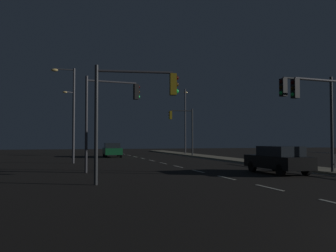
# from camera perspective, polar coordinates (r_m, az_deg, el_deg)

# --- Properties ---
(ground_plane) EXTENTS (112.00, 112.00, 0.00)m
(ground_plane) POSITION_cam_1_polar(r_m,az_deg,el_deg) (23.11, 4.24, -6.94)
(ground_plane) COLOR black
(ground_plane) RESTS_ON ground
(sidewalk_right) EXTENTS (2.35, 77.00, 0.14)m
(sidewalk_right) POSITION_cam_1_polar(r_m,az_deg,el_deg) (26.57, 19.37, -6.05)
(sidewalk_right) COLOR gray
(sidewalk_right) RESTS_ON ground
(lane_markings_center) EXTENTS (0.14, 50.00, 0.01)m
(lane_markings_center) POSITION_cam_1_polar(r_m,az_deg,el_deg) (26.41, 1.57, -6.34)
(lane_markings_center) COLOR silver
(lane_markings_center) RESTS_ON ground
(lane_edge_line) EXTENTS (0.14, 53.00, 0.01)m
(lane_edge_line) POSITION_cam_1_polar(r_m,az_deg,el_deg) (30.09, 11.57, -5.78)
(lane_edge_line) COLOR silver
(lane_edge_line) RESTS_ON ground
(car) EXTENTS (1.97, 4.46, 1.57)m
(car) POSITION_cam_1_polar(r_m,az_deg,el_deg) (21.82, 16.79, -4.98)
(car) COLOR black
(car) RESTS_ON ground
(car_oncoming) EXTENTS (1.98, 4.46, 1.57)m
(car_oncoming) POSITION_cam_1_polar(r_m,az_deg,el_deg) (41.36, -8.70, -3.67)
(car_oncoming) COLOR #14592D
(car_oncoming) RESTS_ON ground
(traffic_light_mid_left) EXTENTS (2.86, 0.57, 5.39)m
(traffic_light_mid_left) POSITION_cam_1_polar(r_m,az_deg,el_deg) (42.22, 2.25, 0.49)
(traffic_light_mid_left) COLOR #2D3033
(traffic_light_mid_left) RESTS_ON sidewalk_right
(traffic_light_far_left) EXTENTS (3.65, 0.74, 5.16)m
(traffic_light_far_left) POSITION_cam_1_polar(r_m,az_deg,el_deg) (16.09, -5.44, 3.92)
(traffic_light_far_left) COLOR #2D3033
(traffic_light_far_left) RESTS_ON ground
(traffic_light_far_center) EXTENTS (3.88, 0.60, 5.07)m
(traffic_light_far_center) POSITION_cam_1_polar(r_m,az_deg,el_deg) (20.19, 23.21, 3.09)
(traffic_light_far_center) COLOR #2D3033
(traffic_light_far_center) RESTS_ON sidewalk_right
(traffic_light_far_right) EXTENTS (3.36, 0.63, 5.68)m
(traffic_light_far_right) POSITION_cam_1_polar(r_m,az_deg,el_deg) (22.32, -9.09, 3.09)
(traffic_light_far_right) COLOR #38383D
(traffic_light_far_right) RESTS_ON ground
(traffic_light_mid_right) EXTENTS (3.64, 0.58, 5.34)m
(traffic_light_mid_right) POSITION_cam_1_polar(r_m,az_deg,el_deg) (21.50, 21.20, 3.21)
(traffic_light_mid_right) COLOR #2D3033
(traffic_light_mid_right) RESTS_ON sidewalk_right
(street_lamp_across_street) EXTENTS (0.90, 1.64, 8.47)m
(street_lamp_across_street) POSITION_cam_1_polar(r_m,az_deg,el_deg) (48.39, 2.71, 1.63)
(street_lamp_across_street) COLOR #38383D
(street_lamp_across_street) RESTS_ON sidewalk_right
(street_lamp_median) EXTENTS (1.41, 1.38, 8.09)m
(street_lamp_median) POSITION_cam_1_polar(r_m,az_deg,el_deg) (47.95, -14.77, 1.33)
(street_lamp_median) COLOR #2D3033
(street_lamp_median) RESTS_ON ground
(street_lamp_far_end) EXTENTS (1.92, 0.36, 7.85)m
(street_lamp_far_end) POSITION_cam_1_polar(r_m,az_deg,el_deg) (31.14, -14.95, 2.96)
(street_lamp_far_end) COLOR #4C4C51
(street_lamp_far_end) RESTS_ON ground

